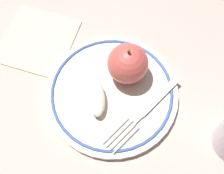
% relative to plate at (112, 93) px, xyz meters
% --- Properties ---
extents(ground_plane, '(2.00, 2.00, 0.00)m').
position_rel_plate_xyz_m(ground_plane, '(0.01, 0.01, -0.01)').
color(ground_plane, '#BC9E92').
extents(plate, '(0.24, 0.24, 0.02)m').
position_rel_plate_xyz_m(plate, '(0.00, 0.00, 0.00)').
color(plate, silver).
rests_on(plate, ground_plane).
extents(apple_red_whole, '(0.07, 0.07, 0.08)m').
position_rel_plate_xyz_m(apple_red_whole, '(0.00, -0.05, 0.04)').
color(apple_red_whole, '#CA5149').
rests_on(apple_red_whole, plate).
extents(apple_slice_front, '(0.07, 0.07, 0.02)m').
position_rel_plate_xyz_m(apple_slice_front, '(0.01, 0.03, 0.02)').
color(apple_slice_front, '#F6E5CE').
rests_on(apple_slice_front, plate).
extents(fork, '(0.04, 0.18, 0.00)m').
position_rel_plate_xyz_m(fork, '(-0.07, -0.01, 0.01)').
color(fork, silver).
rests_on(fork, plate).
extents(napkin_folded, '(0.18, 0.18, 0.01)m').
position_rel_plate_xyz_m(napkin_folded, '(0.19, -0.00, -0.01)').
color(napkin_folded, beige).
rests_on(napkin_folded, ground_plane).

